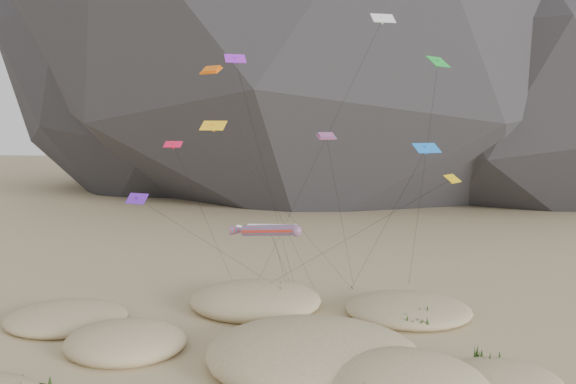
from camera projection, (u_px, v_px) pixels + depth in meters
The scene contains 9 objects.
ground at pixel (261, 379), 43.43m from camera, with size 500.00×500.00×0.00m, color #CCB789.
dunes at pixel (259, 349), 47.30m from camera, with size 49.52×38.63×4.15m.
dune_grass at pixel (247, 350), 46.84m from camera, with size 43.16×29.95×1.58m.
kite_stakes at pixel (300, 288), 66.43m from camera, with size 21.73×6.61×0.30m.
rainbow_tube_kite at pixel (267, 230), 49.04m from camera, with size 6.78×18.36×11.12m.
white_tube_kite at pixel (269, 228), 54.21m from camera, with size 6.41×11.17×10.17m.
orange_parafoil at pixel (213, 73), 56.81m from camera, with size 11.55×9.30×25.37m.
multi_parafoil at pixel (327, 139), 55.54m from camera, with size 4.37×11.29×18.71m.
delta_kites at pixel (311, 123), 52.39m from camera, with size 31.50×21.09×29.55m.
Camera 1 is at (5.37, -40.85, 20.09)m, focal length 35.00 mm.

